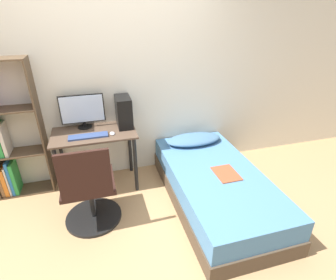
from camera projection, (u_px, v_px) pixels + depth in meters
name	position (u px, v px, depth m)	size (l,w,h in m)	color
ground_plane	(145.00, 247.00, 2.53)	(14.00, 14.00, 0.00)	tan
wall_back	(117.00, 82.00, 3.19)	(8.00, 0.05, 2.50)	silver
desk	(95.00, 142.00, 3.13)	(0.97, 0.56, 0.76)	brown
bookshelf	(3.00, 139.00, 2.96)	(0.62, 0.27, 1.62)	brown
office_chair	(90.00, 194.00, 2.66)	(0.60, 0.60, 0.96)	black
bed	(215.00, 186.00, 3.04)	(0.98, 1.94, 0.42)	#4C3D2D
pillow	(194.00, 139.00, 3.53)	(0.75, 0.36, 0.11)	teal
magazine	(226.00, 173.00, 2.89)	(0.24, 0.32, 0.01)	#B24C2D
monitor	(83.00, 110.00, 3.10)	(0.51, 0.17, 0.41)	black
keyboard	(88.00, 136.00, 2.96)	(0.44, 0.13, 0.02)	#33477A
pc_tower	(124.00, 112.00, 3.16)	(0.17, 0.33, 0.37)	black
mouse	(112.00, 133.00, 3.02)	(0.06, 0.09, 0.02)	silver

